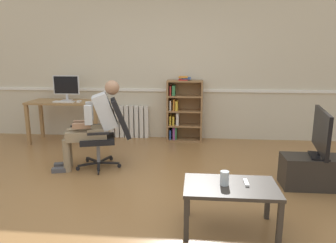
% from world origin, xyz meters
% --- Properties ---
extents(ground_plane, '(18.00, 18.00, 0.00)m').
position_xyz_m(ground_plane, '(0.00, 0.00, 0.00)').
color(ground_plane, olive).
extents(back_wall, '(12.00, 0.13, 2.70)m').
position_xyz_m(back_wall, '(0.00, 2.65, 1.35)').
color(back_wall, beige).
rests_on(back_wall, ground_plane).
extents(computer_desk, '(1.32, 0.58, 0.76)m').
position_xyz_m(computer_desk, '(-1.82, 2.15, 0.64)').
color(computer_desk, '#9E7547').
rests_on(computer_desk, ground_plane).
extents(imac_monitor, '(0.48, 0.14, 0.45)m').
position_xyz_m(imac_monitor, '(-1.83, 2.23, 1.02)').
color(imac_monitor, silver).
rests_on(imac_monitor, computer_desk).
extents(keyboard, '(0.37, 0.12, 0.02)m').
position_xyz_m(keyboard, '(-1.79, 2.01, 0.77)').
color(keyboard, white).
rests_on(keyboard, computer_desk).
extents(computer_mouse, '(0.06, 0.10, 0.03)m').
position_xyz_m(computer_mouse, '(-1.53, 2.03, 0.77)').
color(computer_mouse, white).
rests_on(computer_mouse, computer_desk).
extents(bookshelf, '(0.65, 0.29, 1.19)m').
position_xyz_m(bookshelf, '(0.27, 2.44, 0.57)').
color(bookshelf, olive).
rests_on(bookshelf, ground_plane).
extents(radiator, '(0.75, 0.08, 0.62)m').
position_xyz_m(radiator, '(-0.75, 2.54, 0.31)').
color(radiator, white).
rests_on(radiator, ground_plane).
extents(office_chair, '(0.79, 0.66, 0.98)m').
position_xyz_m(office_chair, '(-0.71, 0.95, 0.53)').
color(office_chair, black).
rests_on(office_chair, ground_plane).
extents(person_seated, '(0.97, 0.56, 1.23)m').
position_xyz_m(person_seated, '(-0.89, 0.90, 0.66)').
color(person_seated, '#937F60').
rests_on(person_seated, ground_plane).
extents(tv_stand, '(0.83, 0.37, 0.39)m').
position_xyz_m(tv_stand, '(1.99, 0.47, 0.19)').
color(tv_stand, '#2D2823').
rests_on(tv_stand, ground_plane).
extents(tv_screen, '(0.26, 0.85, 0.56)m').
position_xyz_m(tv_screen, '(1.99, 0.47, 0.68)').
color(tv_screen, black).
rests_on(tv_screen, tv_stand).
extents(coffee_table, '(0.84, 0.51, 0.43)m').
position_xyz_m(coffee_table, '(0.84, -0.56, 0.38)').
color(coffee_table, '#332D28').
rests_on(coffee_table, ground_plane).
extents(drinking_glass, '(0.08, 0.08, 0.13)m').
position_xyz_m(drinking_glass, '(0.79, -0.55, 0.50)').
color(drinking_glass, silver).
rests_on(drinking_glass, coffee_table).
extents(spare_remote, '(0.04, 0.15, 0.02)m').
position_xyz_m(spare_remote, '(0.99, -0.51, 0.44)').
color(spare_remote, white).
rests_on(spare_remote, coffee_table).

